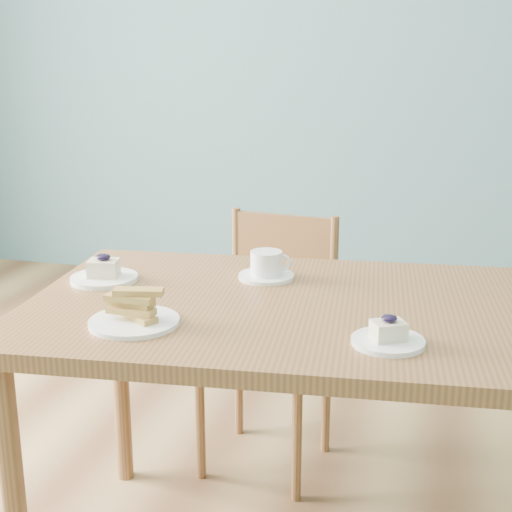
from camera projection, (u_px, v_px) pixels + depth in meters
room at (201, 36)px, 1.51m from camera, size 5.01×5.01×2.71m
dining_table at (318, 334)px, 1.70m from camera, size 1.46×0.93×0.74m
dining_chair at (270, 342)px, 2.30m from camera, size 0.41×0.40×0.82m
cheesecake_plate_near at (388, 337)px, 1.44m from camera, size 0.15×0.15×0.06m
cheesecake_plate_far at (104, 274)px, 1.85m from camera, size 0.17×0.17×0.07m
coffee_cup at (267, 267)px, 1.87m from camera, size 0.15×0.15×0.07m
biscotti_plate at (134, 314)px, 1.55m from camera, size 0.20×0.20×0.08m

